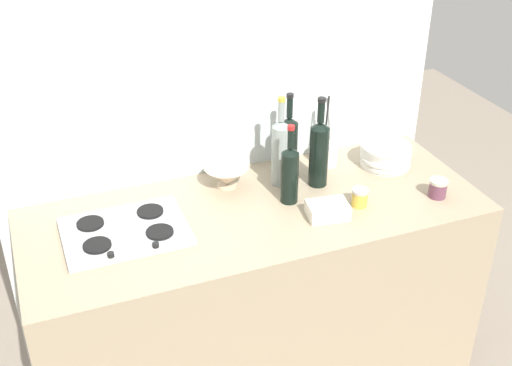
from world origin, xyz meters
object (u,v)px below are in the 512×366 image
(stovetop_hob, at_px, (125,231))
(wine_bottle_leftmost, at_px, (280,151))
(condiment_jar_rear, at_px, (360,197))
(wine_bottle_mid_right, at_px, (289,144))
(wine_bottle_rightmost, at_px, (290,173))
(mixing_bowl, at_px, (227,176))
(butter_dish, at_px, (328,210))
(wine_bottle_mid_left, at_px, (319,152))
(condiment_jar_front, at_px, (438,188))
(plate_stack, at_px, (386,155))
(utensil_crock, at_px, (327,151))

(stovetop_hob, xyz_separation_m, wine_bottle_leftmost, (0.67, 0.13, 0.14))
(condiment_jar_rear, bearing_deg, wine_bottle_mid_right, 115.11)
(wine_bottle_rightmost, height_order, mixing_bowl, wine_bottle_rightmost)
(condiment_jar_rear, bearing_deg, butter_dish, -170.46)
(butter_dish, bearing_deg, wine_bottle_mid_left, 73.01)
(wine_bottle_mid_right, height_order, condiment_jar_front, wine_bottle_mid_right)
(stovetop_hob, xyz_separation_m, wine_bottle_rightmost, (0.65, -0.01, 0.11))
(butter_dish, bearing_deg, wine_bottle_rightmost, 120.25)
(wine_bottle_rightmost, distance_m, condiment_jar_rear, 0.29)
(plate_stack, relative_size, wine_bottle_mid_right, 0.61)
(mixing_bowl, distance_m, condiment_jar_rear, 0.54)
(plate_stack, bearing_deg, wine_bottle_mid_left, -173.69)
(butter_dish, bearing_deg, condiment_jar_front, -3.35)
(wine_bottle_rightmost, height_order, utensil_crock, wine_bottle_rightmost)
(plate_stack, relative_size, mixing_bowl, 1.21)
(wine_bottle_mid_right, xyz_separation_m, wine_bottle_rightmost, (-0.09, -0.20, -0.01))
(wine_bottle_mid_left, bearing_deg, wine_bottle_leftmost, 156.85)
(plate_stack, height_order, wine_bottle_mid_right, wine_bottle_mid_right)
(wine_bottle_mid_right, relative_size, utensil_crock, 1.14)
(mixing_bowl, height_order, condiment_jar_rear, mixing_bowl)
(stovetop_hob, xyz_separation_m, butter_dish, (0.74, -0.16, 0.01))
(plate_stack, xyz_separation_m, mixing_bowl, (-0.70, 0.08, -0.00))
(wine_bottle_mid_right, height_order, mixing_bowl, wine_bottle_mid_right)
(wine_bottle_mid_right, distance_m, condiment_jar_rear, 0.38)
(condiment_jar_front, bearing_deg, condiment_jar_rear, 170.64)
(stovetop_hob, distance_m, wine_bottle_rightmost, 0.66)
(butter_dish, bearing_deg, wine_bottle_mid_right, 90.88)
(mixing_bowl, relative_size, utensil_crock, 0.57)
(wine_bottle_leftmost, relative_size, condiment_jar_front, 5.12)
(butter_dish, bearing_deg, stovetop_hob, 167.64)
(utensil_crock, relative_size, condiment_jar_front, 4.25)
(wine_bottle_mid_right, bearing_deg, mixing_bowl, -178.49)
(stovetop_hob, bearing_deg, butter_dish, -12.36)
(condiment_jar_front, bearing_deg, mixing_bowl, 153.27)
(plate_stack, height_order, wine_bottle_leftmost, wine_bottle_leftmost)
(wine_bottle_mid_left, relative_size, wine_bottle_mid_right, 1.06)
(plate_stack, xyz_separation_m, wine_bottle_mid_right, (-0.42, 0.09, 0.09))
(plate_stack, distance_m, wine_bottle_leftmost, 0.50)
(condiment_jar_front, bearing_deg, plate_stack, 101.43)
(plate_stack, relative_size, condiment_jar_rear, 3.03)
(wine_bottle_mid_left, relative_size, condiment_jar_front, 5.12)
(stovetop_hob, distance_m, utensil_crock, 0.95)
(wine_bottle_rightmost, bearing_deg, wine_bottle_mid_right, 67.33)
(wine_bottle_rightmost, relative_size, condiment_jar_front, 4.39)
(wine_bottle_rightmost, bearing_deg, mixing_bowl, 134.09)
(utensil_crock, bearing_deg, condiment_jar_front, -54.08)
(stovetop_hob, bearing_deg, condiment_jar_front, -8.89)
(wine_bottle_mid_right, xyz_separation_m, condiment_jar_front, (0.48, -0.39, -0.10))
(wine_bottle_rightmost, distance_m, mixing_bowl, 0.29)
(wine_bottle_mid_left, distance_m, wine_bottle_rightmost, 0.18)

